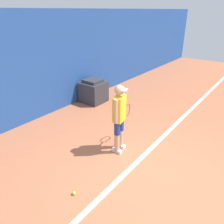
# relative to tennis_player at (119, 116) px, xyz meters

# --- Properties ---
(ground_plane) EXTENTS (24.00, 24.00, 0.00)m
(ground_plane) POSITION_rel_tennis_player_xyz_m (-0.27, -1.07, -0.89)
(ground_plane) COLOR #B76642
(back_wall) EXTENTS (24.00, 0.10, 3.07)m
(back_wall) POSITION_rel_tennis_player_xyz_m (-0.27, 2.99, 0.64)
(back_wall) COLOR #234C99
(back_wall) RESTS_ON ground_plane
(court_baseline) EXTENTS (21.60, 0.10, 0.01)m
(court_baseline) POSITION_rel_tennis_player_xyz_m (-0.27, -0.60, -0.89)
(court_baseline) COLOR white
(court_baseline) RESTS_ON ground_plane
(tennis_player) EXTENTS (0.92, 0.34, 1.61)m
(tennis_player) POSITION_rel_tennis_player_xyz_m (0.00, 0.00, 0.00)
(tennis_player) COLOR tan
(tennis_player) RESTS_ON ground_plane
(tennis_ball) EXTENTS (0.07, 0.07, 0.07)m
(tennis_ball) POSITION_rel_tennis_player_xyz_m (-1.64, -0.17, -0.86)
(tennis_ball) COLOR #D1E533
(tennis_ball) RESTS_ON ground_plane
(covered_chair) EXTENTS (0.77, 0.81, 0.82)m
(covered_chair) POSITION_rel_tennis_player_xyz_m (1.90, 2.49, -0.50)
(covered_chair) COLOR #333338
(covered_chair) RESTS_ON ground_plane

